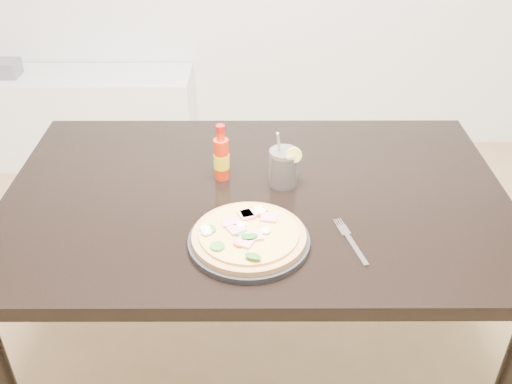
{
  "coord_description": "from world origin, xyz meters",
  "views": [
    {
      "loc": [
        0.24,
        -0.76,
        1.63
      ],
      "look_at": [
        0.24,
        0.45,
        0.83
      ],
      "focal_mm": 40.0,
      "sensor_mm": 36.0,
      "label": 1
    }
  ],
  "objects_px": {
    "cola_cup": "(284,168)",
    "pizza": "(248,234)",
    "dining_table": "(256,216)",
    "hot_sauce_bottle": "(221,158)",
    "fork": "(350,240)",
    "media_console": "(65,118)",
    "plate": "(249,241)"
  },
  "relations": [
    {
      "from": "plate",
      "to": "cola_cup",
      "type": "bearing_deg",
      "value": 70.94
    },
    {
      "from": "media_console",
      "to": "plate",
      "type": "bearing_deg",
      "value": -59.31
    },
    {
      "from": "dining_table",
      "to": "fork",
      "type": "relative_size",
      "value": 7.52
    },
    {
      "from": "plate",
      "to": "cola_cup",
      "type": "relative_size",
      "value": 1.72
    },
    {
      "from": "plate",
      "to": "media_console",
      "type": "distance_m",
      "value": 2.07
    },
    {
      "from": "fork",
      "to": "dining_table",
      "type": "bearing_deg",
      "value": 121.92
    },
    {
      "from": "dining_table",
      "to": "hot_sauce_bottle",
      "type": "height_order",
      "value": "hot_sauce_bottle"
    },
    {
      "from": "cola_cup",
      "to": "pizza",
      "type": "bearing_deg",
      "value": -109.5
    },
    {
      "from": "pizza",
      "to": "cola_cup",
      "type": "distance_m",
      "value": 0.29
    },
    {
      "from": "cola_cup",
      "to": "media_console",
      "type": "distance_m",
      "value": 1.92
    },
    {
      "from": "dining_table",
      "to": "cola_cup",
      "type": "height_order",
      "value": "cola_cup"
    },
    {
      "from": "hot_sauce_bottle",
      "to": "cola_cup",
      "type": "height_order",
      "value": "cola_cup"
    },
    {
      "from": "plate",
      "to": "cola_cup",
      "type": "height_order",
      "value": "cola_cup"
    },
    {
      "from": "hot_sauce_bottle",
      "to": "media_console",
      "type": "xyz_separation_m",
      "value": [
        -0.95,
        1.42,
        -0.57
      ]
    },
    {
      "from": "pizza",
      "to": "cola_cup",
      "type": "height_order",
      "value": "cola_cup"
    },
    {
      "from": "pizza",
      "to": "fork",
      "type": "height_order",
      "value": "pizza"
    },
    {
      "from": "plate",
      "to": "pizza",
      "type": "distance_m",
      "value": 0.02
    },
    {
      "from": "fork",
      "to": "media_console",
      "type": "height_order",
      "value": "fork"
    },
    {
      "from": "cola_cup",
      "to": "fork",
      "type": "height_order",
      "value": "cola_cup"
    },
    {
      "from": "dining_table",
      "to": "fork",
      "type": "xyz_separation_m",
      "value": [
        0.23,
        -0.22,
        0.09
      ]
    },
    {
      "from": "pizza",
      "to": "hot_sauce_bottle",
      "type": "bearing_deg",
      "value": 104.48
    },
    {
      "from": "hot_sauce_bottle",
      "to": "plate",
      "type": "bearing_deg",
      "value": -75.33
    },
    {
      "from": "hot_sauce_bottle",
      "to": "pizza",
      "type": "bearing_deg",
      "value": -75.52
    },
    {
      "from": "fork",
      "to": "media_console",
      "type": "xyz_separation_m",
      "value": [
        -1.27,
        1.72,
        -0.5
      ]
    },
    {
      "from": "hot_sauce_bottle",
      "to": "fork",
      "type": "relative_size",
      "value": 0.91
    },
    {
      "from": "plate",
      "to": "pizza",
      "type": "bearing_deg",
      "value": 127.74
    },
    {
      "from": "dining_table",
      "to": "fork",
      "type": "height_order",
      "value": "fork"
    },
    {
      "from": "hot_sauce_bottle",
      "to": "cola_cup",
      "type": "bearing_deg",
      "value": -10.1
    },
    {
      "from": "hot_sauce_bottle",
      "to": "fork",
      "type": "xyz_separation_m",
      "value": [
        0.33,
        -0.3,
        -0.06
      ]
    },
    {
      "from": "hot_sauce_bottle",
      "to": "media_console",
      "type": "distance_m",
      "value": 1.8
    },
    {
      "from": "dining_table",
      "to": "cola_cup",
      "type": "bearing_deg",
      "value": 30.39
    },
    {
      "from": "pizza",
      "to": "fork",
      "type": "distance_m",
      "value": 0.25
    }
  ]
}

